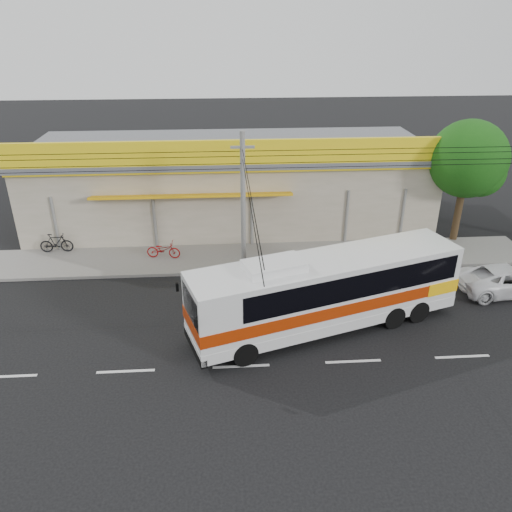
{
  "coord_description": "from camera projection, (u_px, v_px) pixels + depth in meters",
  "views": [
    {
      "loc": [
        -0.44,
        -16.56,
        11.14
      ],
      "look_at": [
        0.84,
        2.0,
        2.11
      ],
      "focal_mm": 35.0,
      "sensor_mm": 36.0,
      "label": 1
    }
  ],
  "objects": [
    {
      "name": "storefront_building",
      "position": [
        230.0,
        182.0,
        29.11
      ],
      "size": [
        22.6,
        9.2,
        5.7
      ],
      "color": "#9D967F",
      "rests_on": "ground"
    },
    {
      "name": "lane_markings",
      "position": [
        241.0,
        366.0,
        17.51
      ],
      "size": [
        50.0,
        0.12,
        0.01
      ],
      "primitive_type": null,
      "color": "silver",
      "rests_on": "ground"
    },
    {
      "name": "sidewalk",
      "position": [
        234.0,
        258.0,
        25.11
      ],
      "size": [
        30.0,
        3.2,
        0.15
      ],
      "primitive_type": "cube",
      "color": "slate",
      "rests_on": "ground"
    },
    {
      "name": "utility_pole",
      "position": [
        243.0,
        159.0,
        21.1
      ],
      "size": [
        34.0,
        14.0,
        6.81
      ],
      "color": "#60605E",
      "rests_on": "ground"
    },
    {
      "name": "ground",
      "position": [
        238.0,
        326.0,
        19.75
      ],
      "size": [
        120.0,
        120.0,
        0.0
      ],
      "primitive_type": "plane",
      "color": "black",
      "rests_on": "ground"
    },
    {
      "name": "motorbike_red",
      "position": [
        163.0,
        250.0,
        24.8
      ],
      "size": [
        1.75,
        0.84,
        0.88
      ],
      "primitive_type": "imported",
      "rotation": [
        0.0,
        0.0,
        1.42
      ],
      "color": "maroon",
      "rests_on": "sidewalk"
    },
    {
      "name": "white_car",
      "position": [
        508.0,
        280.0,
        21.95
      ],
      "size": [
        4.49,
        2.27,
        1.22
      ],
      "primitive_type": "imported",
      "rotation": [
        0.0,
        0.0,
        1.63
      ],
      "color": "silver",
      "rests_on": "ground"
    },
    {
      "name": "tree_far",
      "position": [
        470.0,
        162.0,
        25.21
      ],
      "size": [
        3.94,
        3.94,
        6.53
      ],
      "color": "#342214",
      "rests_on": "ground"
    },
    {
      "name": "motorbike_dark",
      "position": [
        56.0,
        243.0,
        25.38
      ],
      "size": [
        1.68,
        0.5,
        1.0
      ],
      "primitive_type": "imported",
      "rotation": [
        0.0,
        0.0,
        1.59
      ],
      "color": "black",
      "rests_on": "sidewalk"
    },
    {
      "name": "coach_bus",
      "position": [
        331.0,
        287.0,
        19.0
      ],
      "size": [
        10.9,
        5.47,
        3.3
      ],
      "rotation": [
        0.0,
        0.0,
        0.31
      ],
      "color": "silver",
      "rests_on": "ground"
    }
  ]
}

